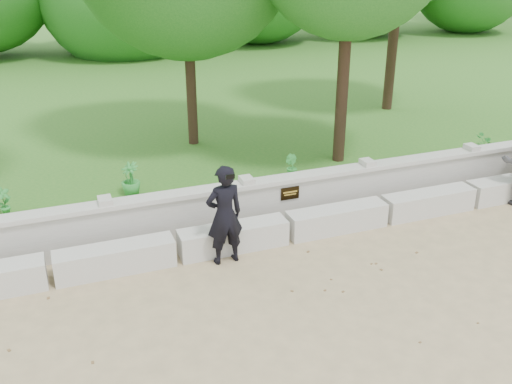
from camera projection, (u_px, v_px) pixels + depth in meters
ground at (337, 296)px, 8.57m from camera, size 80.00×80.00×0.00m
lawn at (152, 86)px, 20.49m from camera, size 40.00×22.00×0.25m
concrete_bench at (287, 228)px, 10.11m from camera, size 11.90×0.45×0.45m
parapet_wall at (272, 200)px, 10.61m from camera, size 12.50×0.35×0.90m
man_main at (224, 215)px, 9.15m from camera, size 0.65×0.59×1.71m
shrub_a at (4, 201)px, 10.41m from camera, size 0.36×0.34×0.57m
shrub_b at (291, 167)px, 12.07m from camera, size 0.30×0.34×0.52m
shrub_c at (487, 148)px, 12.99m from camera, size 0.68×0.64×0.63m
shrub_d at (130, 179)px, 11.25m from camera, size 0.49×0.50×0.67m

